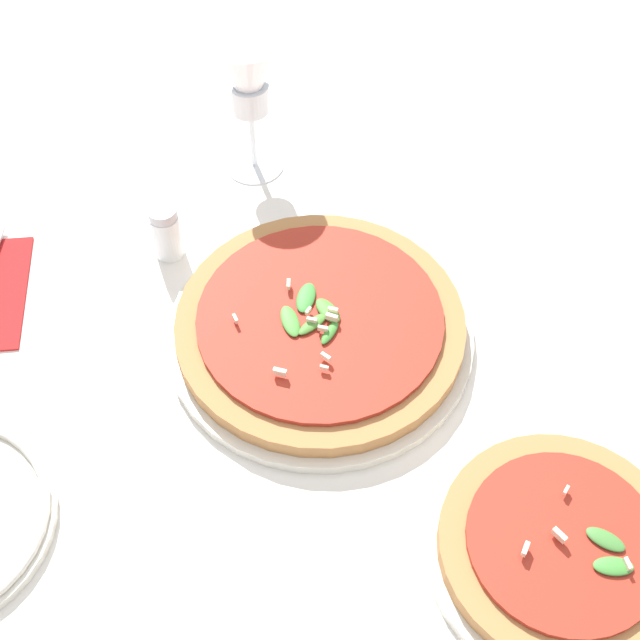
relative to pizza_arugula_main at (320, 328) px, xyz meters
name	(u,v)px	position (x,y,z in m)	size (l,w,h in m)	color
ground_plane	(336,315)	(-0.03, 0.01, -0.02)	(6.00, 6.00, 0.00)	silver
pizza_arugula_main	(320,328)	(0.00, 0.00, 0.00)	(0.31, 0.31, 0.05)	silver
pizza_personal_side	(560,549)	(0.20, 0.23, 0.00)	(0.23, 0.23, 0.05)	silver
wine_glass	(248,82)	(-0.24, -0.11, 0.10)	(0.08, 0.08, 0.17)	white
shaker_pepper	(166,232)	(-0.09, -0.18, 0.02)	(0.03, 0.03, 0.07)	silver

